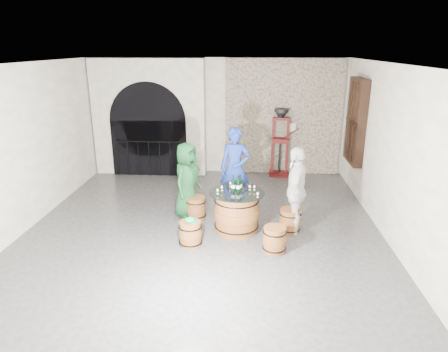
# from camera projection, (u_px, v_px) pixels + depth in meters

# --- Properties ---
(ground) EXTENTS (8.00, 8.00, 0.00)m
(ground) POSITION_uv_depth(u_px,v_px,m) (203.00, 231.00, 7.91)
(ground) COLOR #2E2E30
(ground) RESTS_ON ground
(wall_back) EXTENTS (8.00, 0.00, 8.00)m
(wall_back) POSITION_uv_depth(u_px,v_px,m) (219.00, 117.00, 11.21)
(wall_back) COLOR silver
(wall_back) RESTS_ON ground
(wall_front) EXTENTS (8.00, 0.00, 8.00)m
(wall_front) POSITION_uv_depth(u_px,v_px,m) (149.00, 266.00, 3.62)
(wall_front) COLOR silver
(wall_front) RESTS_ON ground
(wall_left) EXTENTS (0.00, 8.00, 8.00)m
(wall_left) POSITION_uv_depth(u_px,v_px,m) (20.00, 150.00, 7.63)
(wall_left) COLOR silver
(wall_left) RESTS_ON ground
(wall_right) EXTENTS (0.00, 8.00, 8.00)m
(wall_right) POSITION_uv_depth(u_px,v_px,m) (394.00, 156.00, 7.19)
(wall_right) COLOR silver
(wall_right) RESTS_ON ground
(ceiling) EXTENTS (8.00, 8.00, 0.00)m
(ceiling) POSITION_uv_depth(u_px,v_px,m) (200.00, 64.00, 6.91)
(ceiling) COLOR beige
(ceiling) RESTS_ON wall_back
(stone_facing_panel) EXTENTS (3.20, 0.12, 3.18)m
(stone_facing_panel) POSITION_uv_depth(u_px,v_px,m) (283.00, 118.00, 11.04)
(stone_facing_panel) COLOR gray
(stone_facing_panel) RESTS_ON ground
(arched_opening) EXTENTS (3.10, 0.60, 3.19)m
(arched_opening) POSITION_uv_depth(u_px,v_px,m) (150.00, 118.00, 11.08)
(arched_opening) COLOR silver
(arched_opening) RESTS_ON ground
(shuttered_window) EXTENTS (0.23, 1.10, 2.00)m
(shuttered_window) POSITION_uv_depth(u_px,v_px,m) (356.00, 121.00, 9.41)
(shuttered_window) COLOR black
(shuttered_window) RESTS_ON wall_right
(barrel_table) EXTENTS (1.07, 1.07, 0.82)m
(barrel_table) POSITION_uv_depth(u_px,v_px,m) (237.00, 212.00, 7.80)
(barrel_table) COLOR brown
(barrel_table) RESTS_ON ground
(barrel_stool_left) EXTENTS (0.43, 0.43, 0.47)m
(barrel_stool_left) POSITION_uv_depth(u_px,v_px,m) (196.00, 208.00, 8.46)
(barrel_stool_left) COLOR brown
(barrel_stool_left) RESTS_ON ground
(barrel_stool_far) EXTENTS (0.43, 0.43, 0.47)m
(barrel_stool_far) POSITION_uv_depth(u_px,v_px,m) (235.00, 200.00, 8.85)
(barrel_stool_far) COLOR brown
(barrel_stool_far) RESTS_ON ground
(barrel_stool_right) EXTENTS (0.43, 0.43, 0.47)m
(barrel_stool_right) POSITION_uv_depth(u_px,v_px,m) (290.00, 221.00, 7.83)
(barrel_stool_right) COLOR brown
(barrel_stool_right) RESTS_ON ground
(barrel_stool_near_right) EXTENTS (0.43, 0.43, 0.47)m
(barrel_stool_near_right) POSITION_uv_depth(u_px,v_px,m) (275.00, 239.00, 7.07)
(barrel_stool_near_right) COLOR brown
(barrel_stool_near_right) RESTS_ON ground
(barrel_stool_near_left) EXTENTS (0.43, 0.43, 0.47)m
(barrel_stool_near_left) POSITION_uv_depth(u_px,v_px,m) (190.00, 234.00, 7.29)
(barrel_stool_near_left) COLOR brown
(barrel_stool_near_left) RESTS_ON ground
(green_cap) EXTENTS (0.23, 0.18, 0.10)m
(green_cap) POSITION_uv_depth(u_px,v_px,m) (190.00, 220.00, 7.20)
(green_cap) COLOR #0C8B53
(green_cap) RESTS_ON barrel_stool_near_left
(person_green) EXTENTS (0.77, 0.92, 1.61)m
(person_green) POSITION_uv_depth(u_px,v_px,m) (187.00, 180.00, 8.41)
(person_green) COLOR #113E1D
(person_green) RESTS_ON ground
(person_blue) EXTENTS (0.69, 0.48, 1.83)m
(person_blue) POSITION_uv_depth(u_px,v_px,m) (235.00, 169.00, 8.81)
(person_blue) COLOR navy
(person_blue) RESTS_ON ground
(person_white) EXTENTS (0.68, 1.09, 1.73)m
(person_white) POSITION_uv_depth(u_px,v_px,m) (296.00, 191.00, 7.63)
(person_white) COLOR silver
(person_white) RESTS_ON ground
(wine_bottle_left) EXTENTS (0.08, 0.08, 0.32)m
(wine_bottle_left) POSITION_uv_depth(u_px,v_px,m) (233.00, 185.00, 7.67)
(wine_bottle_left) COLOR black
(wine_bottle_left) RESTS_ON barrel_table
(wine_bottle_center) EXTENTS (0.08, 0.08, 0.32)m
(wine_bottle_center) POSITION_uv_depth(u_px,v_px,m) (238.00, 185.00, 7.64)
(wine_bottle_center) COLOR black
(wine_bottle_center) RESTS_ON barrel_table
(wine_bottle_right) EXTENTS (0.08, 0.08, 0.32)m
(wine_bottle_right) POSITION_uv_depth(u_px,v_px,m) (240.00, 184.00, 7.71)
(wine_bottle_right) COLOR black
(wine_bottle_right) RESTS_ON barrel_table
(tasting_glass_a) EXTENTS (0.05, 0.05, 0.10)m
(tasting_glass_a) POSITION_uv_depth(u_px,v_px,m) (218.00, 192.00, 7.56)
(tasting_glass_a) COLOR #A75A20
(tasting_glass_a) RESTS_ON barrel_table
(tasting_glass_b) EXTENTS (0.05, 0.05, 0.10)m
(tasting_glass_b) POSITION_uv_depth(u_px,v_px,m) (254.00, 188.00, 7.75)
(tasting_glass_b) COLOR #A75A20
(tasting_glass_b) RESTS_ON barrel_table
(tasting_glass_c) EXTENTS (0.05, 0.05, 0.10)m
(tasting_glass_c) POSITION_uv_depth(u_px,v_px,m) (230.00, 184.00, 7.95)
(tasting_glass_c) COLOR #A75A20
(tasting_glass_c) RESTS_ON barrel_table
(tasting_glass_d) EXTENTS (0.05, 0.05, 0.10)m
(tasting_glass_d) POSITION_uv_depth(u_px,v_px,m) (250.00, 188.00, 7.77)
(tasting_glass_d) COLOR #A75A20
(tasting_glass_d) RESTS_ON barrel_table
(tasting_glass_e) EXTENTS (0.05, 0.05, 0.10)m
(tasting_glass_e) POSITION_uv_depth(u_px,v_px,m) (258.00, 195.00, 7.39)
(tasting_glass_e) COLOR #A75A20
(tasting_glass_e) RESTS_ON barrel_table
(tasting_glass_f) EXTENTS (0.05, 0.05, 0.10)m
(tasting_glass_f) POSITION_uv_depth(u_px,v_px,m) (222.00, 188.00, 7.72)
(tasting_glass_f) COLOR #A75A20
(tasting_glass_f) RESTS_ON barrel_table
(side_barrel) EXTENTS (0.45, 0.45, 0.59)m
(side_barrel) POSITION_uv_depth(u_px,v_px,m) (186.00, 169.00, 10.88)
(side_barrel) COLOR brown
(side_barrel) RESTS_ON ground
(corking_press) EXTENTS (0.78, 0.46, 1.89)m
(corking_press) POSITION_uv_depth(u_px,v_px,m) (280.00, 137.00, 10.95)
(corking_press) COLOR #4B0C0E
(corking_press) RESTS_ON ground
(control_box) EXTENTS (0.18, 0.10, 0.22)m
(control_box) POSITION_uv_depth(u_px,v_px,m) (292.00, 127.00, 11.02)
(control_box) COLOR silver
(control_box) RESTS_ON wall_back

